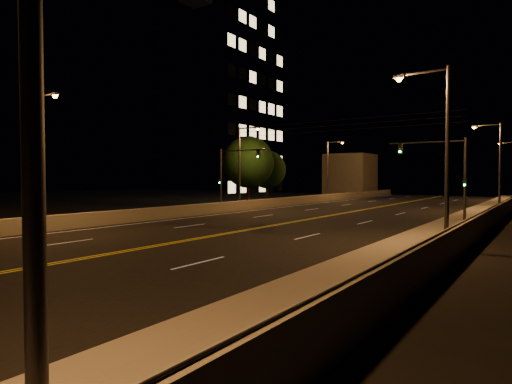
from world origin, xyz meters
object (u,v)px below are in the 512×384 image
Objects in this scene: streetlight_4 at (38,152)px; building_tower at (195,101)px; streetlight_1 at (441,143)px; traffic_signal_left at (229,172)px; streetlight_6 at (329,166)px; tree_0 at (248,162)px; streetlight_2 at (496,161)px; streetlight_0 at (13,13)px; streetlight_5 at (242,162)px; tree_1 at (267,170)px; traffic_signal_right at (449,171)px.

building_tower is at bearing 119.84° from streetlight_4.
traffic_signal_left is (-20.28, 10.27, -1.09)m from streetlight_1.
streetlight_6 is at bearing 90.00° from streetlight_4.
streetlight_4 is 1.04× the size of tree_0.
streetlight_2 is (0.00, 24.27, 0.00)m from streetlight_1.
streetlight_4 is at bearing -60.16° from building_tower.
streetlight_5 is at bearing 123.39° from streetlight_0.
streetlight_0 is 38.89m from streetlight_5.
streetlight_4 is 34.62m from tree_1.
tree_1 is at bearing 146.67° from traffic_signal_right.
streetlight_4 is at bearing -124.40° from streetlight_2.
streetlight_4 is at bearing 151.16° from streetlight_0.
streetlight_2 is 1.00× the size of streetlight_5.
tree_0 is at bearing 115.15° from traffic_signal_left.
streetlight_1 is 0.26× the size of building_tower.
tree_0 is at bearing 122.87° from streetlight_0.
streetlight_6 is 1.40× the size of traffic_signal_right.
building_tower is (-21.00, 36.61, 10.54)m from streetlight_4.
tree_0 is (-4.05, 8.62, 1.26)m from traffic_signal_left.
traffic_signal_right is 24.42m from tree_0.
traffic_signal_left is at bearing -72.00° from streetlight_5.
streetlight_2 is 23.86m from streetlight_5.
streetlight_2 is at bearing 90.00° from streetlight_0.
streetlight_0 reaches higher than traffic_signal_right.
streetlight_4 reaches higher than traffic_signal_left.
building_tower is at bearing 138.80° from traffic_signal_left.
tree_1 is (-5.78, 13.44, -0.53)m from streetlight_5.
tree_1 is (-27.18, 45.91, -0.53)m from streetlight_0.
streetlight_4 reaches higher than traffic_signal_right.
streetlight_6 is at bearing 121.95° from streetlight_1.
tree_0 reaches higher than tree_1.
streetlight_2 is 1.40× the size of traffic_signal_left.
streetlight_1 is at bearing -90.00° from streetlight_2.
streetlight_1 is 40.44m from streetlight_6.
streetlight_4 is 26.04m from tree_0.
streetlight_6 is 24.09m from traffic_signal_left.
tree_1 is at bearing 109.03° from tree_0.
tree_1 is (-27.18, 2.88, -0.53)m from streetlight_2.
tree_1 is at bearing -128.89° from streetlight_6.
streetlight_2 is 24.92m from tree_0.
streetlight_5 is 1.21× the size of tree_1.
streetlight_4 is 1.00× the size of streetlight_6.
traffic_signal_left is (1.12, -24.04, -1.09)m from streetlight_6.
tree_1 is at bearing 113.27° from streetlight_5.
streetlight_0 is 24.43m from streetlight_4.
streetlight_6 is at bearing 12.58° from building_tower.
streetlight_1 is (0.00, 18.76, 0.00)m from streetlight_0.
streetlight_6 is at bearing 90.00° from streetlight_5.
tree_1 is (-25.66, 16.88, 0.56)m from traffic_signal_right.
streetlight_2 and streetlight_4 have the same top height.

